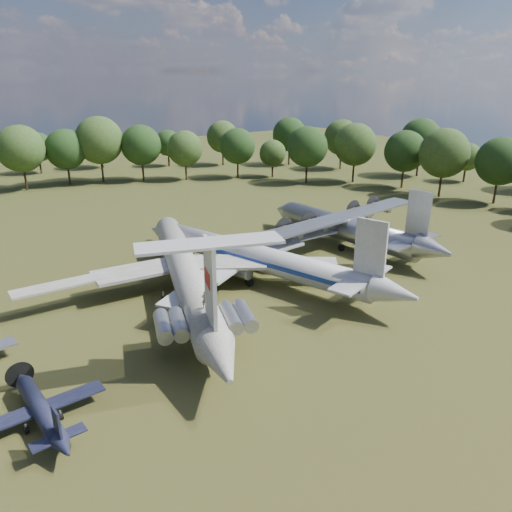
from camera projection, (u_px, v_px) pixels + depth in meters
ground at (171, 316)px, 57.90m from camera, size 300.00×300.00×0.00m
il62_airliner at (185, 277)px, 62.18m from camera, size 54.60×62.28×5.13m
tu104_jet at (256, 262)px, 67.69m from camera, size 48.53×56.28×4.77m
an12_transport at (347, 232)px, 80.01m from camera, size 37.43×40.91×4.93m
small_prop_west at (42, 413)px, 39.75m from camera, size 11.43×14.93×2.08m
person_on_il62 at (205, 299)px, 48.03m from camera, size 0.77×0.70×1.77m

